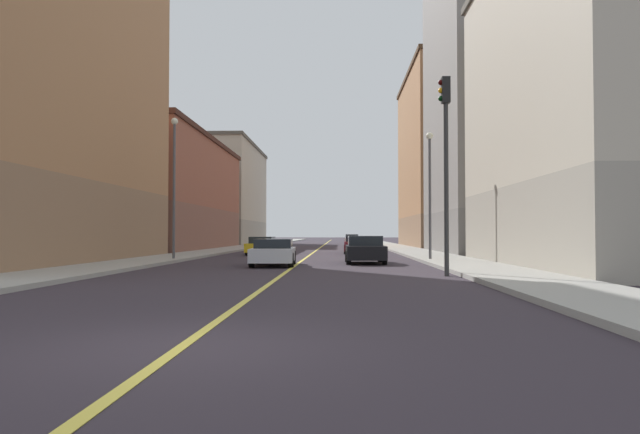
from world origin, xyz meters
TOP-DOWN VIEW (x-y plane):
  - ground_plane at (0.00, 0.00)m, footprint 400.00×400.00m
  - sidewalk_left at (7.65, 49.00)m, footprint 3.12×168.00m
  - sidewalk_right at (-7.65, 49.00)m, footprint 3.12×168.00m
  - lane_center_stripe at (0.00, 49.00)m, footprint 0.16×154.00m
  - building_left_near at (14.15, 17.82)m, footprint 10.18×17.52m
  - building_left_mid at (14.15, 35.98)m, footprint 10.18×15.18m
  - building_left_far at (14.15, 55.43)m, footprint 10.18×20.71m
  - building_right_midblock at (-14.15, 44.73)m, footprint 10.18×26.22m
  - building_right_distant at (-14.15, 70.47)m, footprint 10.18×22.97m
  - traffic_light_left_near at (5.67, 12.74)m, footprint 0.40×0.32m
  - street_lamp_left_near at (6.69, 23.08)m, footprint 0.36×0.36m
  - street_lamp_right_near at (-6.69, 23.04)m, footprint 0.36×0.36m
  - car_maroon at (3.21, 34.96)m, footprint 1.84×4.22m
  - car_yellow at (-3.25, 32.30)m, footprint 1.83×4.37m
  - car_black at (3.25, 21.34)m, footprint 1.93×4.19m
  - car_white at (3.46, 65.08)m, footprint 1.82×4.42m
  - car_silver at (-0.97, 19.02)m, footprint 2.05×4.65m

SIDE VIEW (x-z plane):
  - ground_plane at x=0.00m, z-range 0.00..0.00m
  - lane_center_stripe at x=0.00m, z-range 0.00..0.01m
  - sidewalk_left at x=7.65m, z-range 0.00..0.15m
  - sidewalk_right at x=-7.65m, z-range 0.00..0.15m
  - car_silver at x=-0.97m, z-range 0.01..1.22m
  - car_yellow at x=-3.25m, z-range 0.00..1.24m
  - car_maroon at x=3.21m, z-range 0.00..1.27m
  - car_white at x=3.46m, z-range -0.02..1.31m
  - car_black at x=3.25m, z-range -0.01..1.33m
  - street_lamp_left_near at x=6.69m, z-range 0.89..7.44m
  - traffic_light_left_near at x=5.67m, z-range 0.94..7.80m
  - street_lamp_right_near at x=-6.69m, z-range 0.91..8.31m
  - building_right_midblock at x=-14.15m, z-range 0.01..9.98m
  - building_right_distant at x=-14.15m, z-range 0.01..13.16m
  - building_left_near at x=14.15m, z-range 0.01..14.49m
  - building_left_far at x=14.15m, z-range 0.01..18.45m
  - building_left_mid at x=14.15m, z-range 0.01..23.03m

